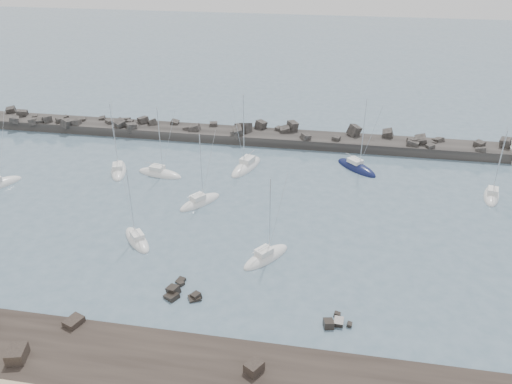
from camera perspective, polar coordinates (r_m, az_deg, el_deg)
ground at (r=66.45m, az=-2.53°, el=-6.64°), size 400.00×400.00×0.00m
rock_shelf at (r=50.60m, az=-8.30°, el=-20.68°), size 140.00×12.34×1.99m
rock_cluster_near at (r=59.79m, az=-8.60°, el=-11.48°), size 4.63×4.76×1.74m
rock_cluster_far at (r=56.03m, az=8.95°, el=-14.56°), size 3.18×2.95×1.29m
breakwater at (r=100.65m, az=-2.37°, el=6.23°), size 115.00×7.76×5.50m
sailboat_1 at (r=90.33m, az=-15.43°, el=2.36°), size 5.36×8.60×13.06m
sailboat_3 at (r=77.52m, az=-6.42°, el=-1.19°), size 6.40×7.58×12.19m
sailboat_4 at (r=87.54m, az=-10.94°, el=2.05°), size 8.67×4.23×13.17m
sailboat_5 at (r=69.99m, az=-13.43°, el=-5.37°), size 6.38×6.84×11.42m
sailboat_6 at (r=88.35m, az=-1.12°, el=2.86°), size 5.61×9.70×14.76m
sailboat_7 at (r=64.82m, az=1.14°, el=-7.47°), size 6.44×7.55×12.23m
sailboat_8 at (r=89.83m, az=11.39°, el=2.71°), size 8.19×8.15×13.99m
sailboat_9 at (r=87.24m, az=25.32°, el=-0.40°), size 4.09×7.75×11.92m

